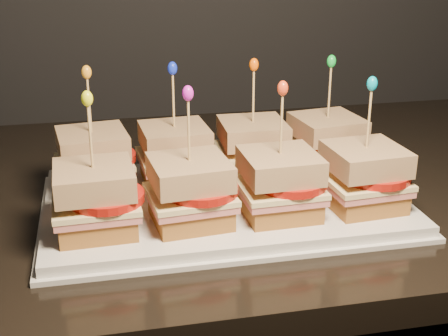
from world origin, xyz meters
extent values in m
cube|color=black|center=(0.35, 1.68, 0.85)|extent=(2.26, 0.66, 0.04)
cube|color=silver|center=(0.38, 1.58, 0.88)|extent=(0.43, 0.27, 0.02)
cube|color=silver|center=(0.38, 1.58, 0.87)|extent=(0.45, 0.28, 0.01)
cube|color=brown|center=(0.22, 1.64, 0.90)|extent=(0.09, 0.09, 0.02)
cube|color=#C7605F|center=(0.22, 1.64, 0.92)|extent=(0.10, 0.10, 0.01)
cube|color=beige|center=(0.22, 1.64, 0.92)|extent=(0.10, 0.10, 0.01)
cylinder|color=#AB170E|center=(0.23, 1.64, 0.93)|extent=(0.08, 0.08, 0.01)
cube|color=#5D3011|center=(0.22, 1.64, 0.95)|extent=(0.09, 0.09, 0.03)
cylinder|color=tan|center=(0.22, 1.64, 0.99)|extent=(0.00, 0.00, 0.09)
ellipsoid|color=orange|center=(0.22, 1.64, 1.04)|extent=(0.01, 0.01, 0.02)
cube|color=brown|center=(0.33, 1.64, 0.90)|extent=(0.09, 0.09, 0.02)
cube|color=#C7605F|center=(0.33, 1.64, 0.92)|extent=(0.10, 0.09, 0.01)
cube|color=beige|center=(0.33, 1.64, 0.92)|extent=(0.10, 0.09, 0.01)
cylinder|color=#AB170E|center=(0.34, 1.64, 0.93)|extent=(0.08, 0.08, 0.01)
cube|color=#5D3011|center=(0.33, 1.64, 0.95)|extent=(0.09, 0.09, 0.03)
cylinder|color=tan|center=(0.33, 1.64, 0.99)|extent=(0.00, 0.00, 0.09)
ellipsoid|color=#142ACE|center=(0.33, 1.64, 1.04)|extent=(0.01, 0.01, 0.02)
cube|color=brown|center=(0.43, 1.64, 0.90)|extent=(0.08, 0.08, 0.02)
cube|color=#C7605F|center=(0.43, 1.64, 0.92)|extent=(0.09, 0.09, 0.01)
cube|color=beige|center=(0.43, 1.64, 0.92)|extent=(0.09, 0.09, 0.01)
cylinder|color=#AB170E|center=(0.44, 1.64, 0.93)|extent=(0.08, 0.08, 0.01)
cube|color=#5D3011|center=(0.43, 1.64, 0.95)|extent=(0.09, 0.09, 0.03)
cylinder|color=tan|center=(0.43, 1.64, 0.99)|extent=(0.00, 0.00, 0.09)
ellipsoid|color=#FA5C01|center=(0.43, 1.64, 1.04)|extent=(0.01, 0.01, 0.02)
cube|color=brown|center=(0.53, 1.64, 0.90)|extent=(0.09, 0.09, 0.02)
cube|color=#C7605F|center=(0.53, 1.64, 0.92)|extent=(0.10, 0.10, 0.01)
cube|color=beige|center=(0.53, 1.64, 0.92)|extent=(0.10, 0.10, 0.01)
cylinder|color=#AB170E|center=(0.54, 1.64, 0.93)|extent=(0.08, 0.08, 0.01)
cube|color=#5D3011|center=(0.53, 1.64, 0.95)|extent=(0.09, 0.09, 0.03)
cylinder|color=tan|center=(0.53, 1.64, 0.99)|extent=(0.00, 0.00, 0.09)
ellipsoid|color=green|center=(0.53, 1.64, 1.04)|extent=(0.01, 0.01, 0.02)
cube|color=brown|center=(0.22, 1.52, 0.90)|extent=(0.08, 0.08, 0.02)
cube|color=#C7605F|center=(0.22, 1.52, 0.92)|extent=(0.09, 0.09, 0.01)
cube|color=beige|center=(0.22, 1.52, 0.92)|extent=(0.09, 0.09, 0.01)
cylinder|color=#AB170E|center=(0.23, 1.51, 0.93)|extent=(0.08, 0.08, 0.01)
cube|color=#5D3011|center=(0.22, 1.52, 0.95)|extent=(0.09, 0.09, 0.03)
cylinder|color=tan|center=(0.22, 1.52, 0.99)|extent=(0.00, 0.00, 0.09)
ellipsoid|color=yellow|center=(0.22, 1.52, 1.04)|extent=(0.01, 0.01, 0.02)
cube|color=brown|center=(0.33, 1.52, 0.90)|extent=(0.09, 0.09, 0.02)
cube|color=#C7605F|center=(0.33, 1.52, 0.92)|extent=(0.10, 0.09, 0.01)
cube|color=beige|center=(0.33, 1.52, 0.92)|extent=(0.10, 0.10, 0.01)
cylinder|color=#AB170E|center=(0.34, 1.51, 0.93)|extent=(0.08, 0.08, 0.01)
cube|color=#5D3011|center=(0.33, 1.52, 0.95)|extent=(0.09, 0.09, 0.03)
cylinder|color=tan|center=(0.33, 1.52, 0.99)|extent=(0.00, 0.00, 0.09)
ellipsoid|color=#D21CC9|center=(0.33, 1.52, 1.04)|extent=(0.01, 0.01, 0.02)
cube|color=brown|center=(0.43, 1.52, 0.90)|extent=(0.08, 0.08, 0.02)
cube|color=#C7605F|center=(0.43, 1.52, 0.92)|extent=(0.09, 0.09, 0.01)
cube|color=beige|center=(0.43, 1.52, 0.92)|extent=(0.09, 0.09, 0.01)
cylinder|color=#AB170E|center=(0.44, 1.51, 0.93)|extent=(0.08, 0.08, 0.01)
cube|color=#5D3011|center=(0.43, 1.52, 0.95)|extent=(0.09, 0.09, 0.03)
cylinder|color=tan|center=(0.43, 1.52, 0.99)|extent=(0.00, 0.00, 0.09)
ellipsoid|color=red|center=(0.43, 1.52, 1.04)|extent=(0.01, 0.01, 0.02)
cube|color=brown|center=(0.53, 1.52, 0.90)|extent=(0.09, 0.09, 0.02)
cube|color=#C7605F|center=(0.53, 1.52, 0.92)|extent=(0.10, 0.09, 0.01)
cube|color=beige|center=(0.53, 1.52, 0.92)|extent=(0.10, 0.09, 0.01)
cylinder|color=#AB170E|center=(0.54, 1.51, 0.93)|extent=(0.08, 0.08, 0.01)
cube|color=#5D3011|center=(0.53, 1.52, 0.95)|extent=(0.09, 0.09, 0.03)
cylinder|color=tan|center=(0.53, 1.52, 0.99)|extent=(0.00, 0.00, 0.09)
ellipsoid|color=#0397B3|center=(0.53, 1.52, 1.04)|extent=(0.01, 0.01, 0.02)
camera|label=1|loc=(0.23, 0.89, 1.20)|focal=50.00mm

